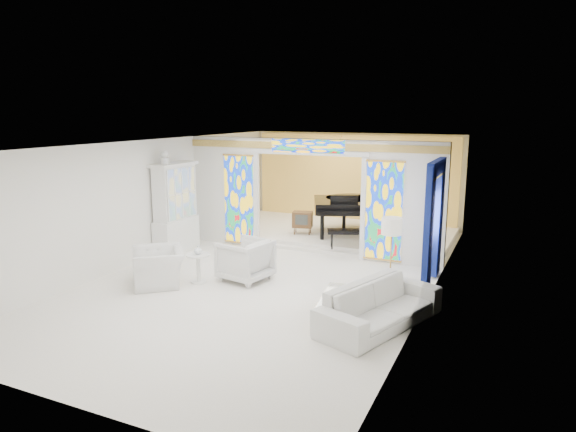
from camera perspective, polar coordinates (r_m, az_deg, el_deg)
The scene contains 24 objects.
floor at distance 11.97m, azimuth -1.39°, elevation -6.38°, with size 12.00×12.00×0.00m, color white.
ceiling at distance 11.41m, azimuth -1.47°, elevation 8.10°, with size 7.00×12.00×0.02m, color white.
wall_back at distance 17.13m, azimuth 7.40°, elevation 4.12°, with size 7.00×0.02×3.00m, color white.
wall_front at distance 6.90m, azimuth -24.00°, elevation -7.95°, with size 7.00×0.02×3.00m, color white.
wall_left at distance 13.48m, azimuth -14.94°, elevation 1.83°, with size 0.02×12.00×3.00m, color white.
wall_right at distance 10.58m, azimuth 15.89°, elevation -0.83°, with size 0.02×12.00×3.00m, color white.
partition_wall at distance 13.37m, azimuth 2.31°, elevation 2.80°, with size 7.00×0.22×3.00m.
stained_glass_left at distance 14.22m, azimuth -5.46°, elevation 1.84°, with size 0.90×0.04×2.40m, color gold.
stained_glass_right at distance 12.71m, azimuth 10.62°, elevation 0.53°, with size 0.90×0.04×2.40m, color gold.
stained_glass_transom at distance 13.14m, azimuth 2.18°, elevation 7.77°, with size 2.00×0.04×0.34m, color gold.
alcove_platform at distance 15.60m, azimuth 5.20°, elevation -1.82°, with size 6.80×3.80×0.18m, color white.
gold_curtain_back at distance 17.02m, azimuth 7.28°, elevation 4.08°, with size 6.70×0.10×2.90m, color gold.
chandelier at distance 15.07m, azimuth 5.96°, elevation 7.17°, with size 0.48×0.48×0.30m, color gold.
blue_drapes at distance 11.25m, azimuth 15.96°, elevation 0.30°, with size 0.14×1.85×2.65m.
china_cabinet at distance 13.82m, azimuth -12.40°, elevation 0.79°, with size 0.56×1.46×2.72m.
armchair_left at distance 11.49m, azimuth -14.19°, elevation -5.49°, with size 1.19×1.04×0.77m, color silver.
armchair_right at distance 11.43m, azimuth -4.79°, elevation -4.89°, with size 0.98×1.01×0.92m, color white.
sofa at distance 9.20m, azimuth 10.20°, elevation -9.74°, with size 2.56×1.00×0.75m, color silver.
side_table at distance 11.40m, azimuth -9.95°, elevation -5.27°, with size 0.57×0.57×0.64m.
vase at distance 11.32m, azimuth -10.00°, elevation -3.74°, with size 0.17×0.17×0.18m, color white.
coffee_table at distance 9.41m, azimuth 5.23°, elevation -9.27°, with size 0.80×1.77×0.38m.
floor_lamp at distance 10.17m, azimuth 11.46°, elevation -1.55°, with size 0.41×0.41×1.67m.
grand_piano at distance 15.07m, azimuth 6.60°, elevation 1.24°, with size 2.28×3.44×1.23m.
tv_console at distance 14.90m, azimuth 1.62°, elevation -0.39°, with size 0.64×0.51×0.65m.
Camera 1 is at (4.99, -10.24, 3.69)m, focal length 32.00 mm.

